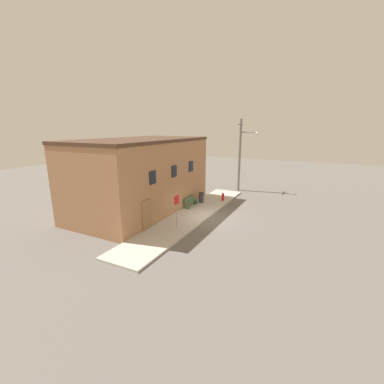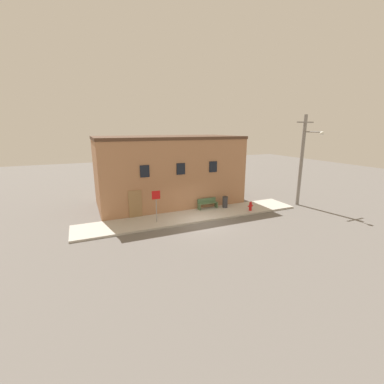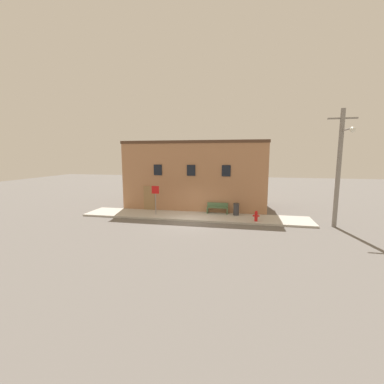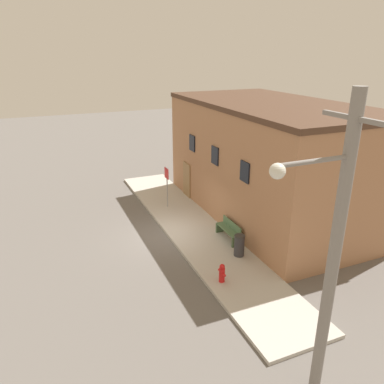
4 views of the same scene
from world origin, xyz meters
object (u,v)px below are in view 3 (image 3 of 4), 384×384
Objects in this scene: stop_sign at (155,195)px; trash_bin at (236,209)px; fire_hydrant at (256,216)px; bench at (217,208)px; utility_pole at (339,166)px.

stop_sign is 6.48m from trash_bin.
fire_hydrant is 3.54m from bench.
bench is (-2.98, 1.91, 0.07)m from fire_hydrant.
fire_hydrant is 7.87m from stop_sign.
fire_hydrant is 0.33× the size of stop_sign.
utility_pole is (12.95, -0.54, 2.44)m from stop_sign.
utility_pole is at bearing -0.06° from fire_hydrant.
stop_sign is 5.10m from bench.
trash_bin is at bearing 9.47° from stop_sign.
trash_bin is (-1.46, 1.59, 0.10)m from fire_hydrant.
utility_pole is (5.19, -0.01, 3.65)m from fire_hydrant.
stop_sign reaches higher than trash_bin.
utility_pole reaches higher than fire_hydrant.
utility_pole is at bearing -13.45° from trash_bin.
stop_sign is at bearing -170.53° from trash_bin.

